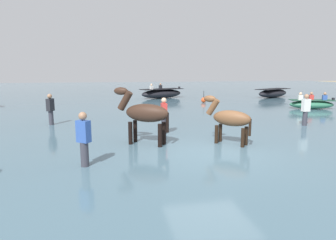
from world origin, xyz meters
TOP-DOWN VIEW (x-y plane):
  - ground_plane at (0.00, 0.00)m, footprint 120.00×120.00m
  - water_surface at (0.00, 10.00)m, footprint 90.00×90.00m
  - horse_lead_dark_bay at (-1.80, 1.27)m, footprint 1.81×1.29m
  - horse_trailing_bay at (0.88, 0.75)m, footprint 1.37×1.39m
  - boat_distant_east at (1.61, 16.87)m, footprint 4.19×2.84m
  - boat_far_offshore at (11.56, 15.61)m, footprint 4.11×2.99m
  - boat_near_starboard at (9.54, 7.94)m, footprint 2.83×1.67m
  - person_wading_mid at (5.42, 3.08)m, footprint 0.33×0.21m
  - person_spectator_far at (-3.53, -0.63)m, footprint 0.38×0.35m
  - person_onlooker_right at (-5.43, 5.45)m, footprint 0.32×0.38m
  - person_onlooker_left at (-0.90, 2.68)m, footprint 0.20×0.32m
  - channel_buoy at (4.07, 12.79)m, footprint 0.38×0.38m

SIDE VIEW (x-z plane):
  - ground_plane at x=0.00m, z-range 0.00..0.00m
  - water_surface at x=0.00m, z-range 0.00..0.26m
  - channel_buoy at x=4.07m, z-range 0.02..0.90m
  - boat_near_starboard at x=9.54m, z-range 0.04..1.09m
  - boat_far_offshore at x=11.56m, z-range 0.26..1.03m
  - boat_distant_east at x=1.61m, z-range 0.03..1.32m
  - person_wading_mid at x=5.42m, z-range 0.05..1.68m
  - person_spectator_far at x=-3.53m, z-range 0.05..1.68m
  - person_onlooker_right at x=-5.43m, z-range 0.05..1.68m
  - person_onlooker_left at x=-0.90m, z-range 0.05..1.68m
  - horse_trailing_bay at x=0.88m, z-range 0.17..1.97m
  - horse_lead_dark_bay at x=-1.80m, z-range 0.19..2.28m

